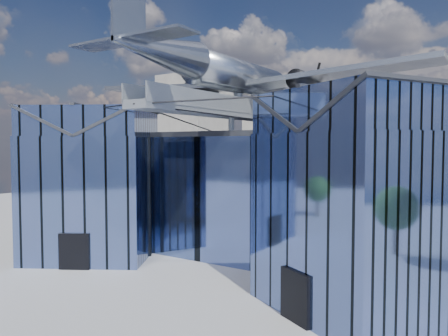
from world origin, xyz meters
The scene contains 4 objects.
ground_plane centered at (0.00, 0.00, 0.00)m, with size 120.00×120.00×0.00m, color gray.
museum centered at (0.00, 5.82, 5.54)m, with size 32.88×24.50×17.60m.
bg_towers centered at (1.45, 50.49, 10.01)m, with size 77.00×24.50×26.00m.
tree_side_w centered at (-21.03, 3.54, 3.59)m, with size 4.41×4.41×5.30m.
Camera 1 is at (17.16, -24.34, 8.85)m, focal length 35.00 mm.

